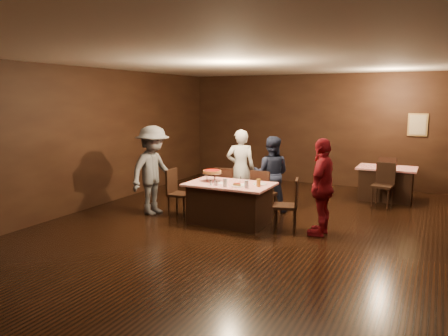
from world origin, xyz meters
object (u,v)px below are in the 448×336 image
at_px(glass_amber, 258,183).
at_px(main_table, 230,203).
at_px(chair_back_far, 389,176).
at_px(pizza_stand, 212,172).
at_px(chair_far_right, 264,193).
at_px(diner_grey_knit, 153,170).
at_px(glass_front_left, 225,183).
at_px(chair_back_near, 383,185).
at_px(diner_red_shirt, 322,187).
at_px(diner_white_jacket, 240,168).
at_px(plate_empty, 260,184).
at_px(chair_far_left, 228,189).
at_px(diner_navy_hoodie, 271,174).
at_px(glass_front_right, 246,184).
at_px(chair_end_left, 180,193).
at_px(back_table, 386,183).
at_px(chair_end_right, 285,205).

bearing_deg(glass_amber, main_table, 175.24).
relative_size(chair_back_far, pizza_stand, 2.50).
distance_m(chair_far_right, diner_grey_knit, 2.29).
relative_size(chair_back_far, glass_front_left, 6.79).
relative_size(chair_back_near, diner_red_shirt, 0.56).
relative_size(diner_white_jacket, glass_amber, 12.11).
relative_size(pizza_stand, glass_amber, 2.71).
xyz_separation_m(main_table, diner_grey_knit, (-1.69, -0.07, 0.52)).
bearing_deg(pizza_stand, main_table, -7.13).
relative_size(plate_empty, glass_amber, 1.79).
bearing_deg(chair_far_left, pizza_stand, 90.64).
distance_m(glass_front_left, glass_amber, 0.60).
bearing_deg(glass_amber, chair_back_far, 65.34).
bearing_deg(glass_amber, pizza_stand, 174.29).
distance_m(diner_navy_hoodie, pizza_stand, 1.41).
xyz_separation_m(diner_grey_knit, diner_red_shirt, (3.42, 0.14, -0.06)).
distance_m(chair_back_near, diner_white_jacket, 3.14).
bearing_deg(pizza_stand, glass_front_right, -19.44).
bearing_deg(pizza_stand, glass_front_left, -37.87).
xyz_separation_m(diner_white_jacket, pizza_stand, (-0.06, -1.21, 0.10)).
bearing_deg(diner_grey_knit, chair_back_far, -38.72).
xyz_separation_m(diner_red_shirt, plate_empty, (-1.18, 0.08, -0.07)).
relative_size(diner_grey_knit, pizza_stand, 4.76).
xyz_separation_m(chair_end_left, glass_front_right, (1.55, -0.25, 0.37)).
height_order(chair_far_right, glass_front_right, chair_far_right).
height_order(chair_far_right, diner_navy_hoodie, diner_navy_hoodie).
distance_m(diner_red_shirt, glass_amber, 1.13).
distance_m(main_table, diner_grey_knit, 1.77).
distance_m(chair_far_right, glass_amber, 0.90).
bearing_deg(glass_front_left, plate_empty, 41.99).
bearing_deg(plate_empty, chair_back_near, 53.01).
bearing_deg(glass_front_right, plate_empty, 75.96).
bearing_deg(diner_navy_hoodie, chair_far_right, 80.02).
distance_m(back_table, diner_navy_hoodie, 3.01).
xyz_separation_m(chair_end_left, diner_grey_knit, (-0.59, -0.07, 0.43)).
xyz_separation_m(chair_back_far, diner_navy_hoodie, (-2.06, -2.76, 0.31)).
bearing_deg(back_table, chair_far_right, -128.02).
height_order(back_table, glass_front_right, glass_front_right).
height_order(diner_navy_hoodie, diner_red_shirt, diner_red_shirt).
bearing_deg(chair_back_near, diner_white_jacket, -144.27).
xyz_separation_m(diner_red_shirt, glass_front_right, (-1.28, -0.32, -0.00)).
bearing_deg(main_table, glass_front_left, -80.54).
xyz_separation_m(chair_end_right, plate_empty, (-0.55, 0.15, 0.30)).
bearing_deg(diner_red_shirt, diner_white_jacket, -117.61).
distance_m(back_table, chair_far_left, 3.86).
relative_size(chair_end_left, glass_front_right, 6.79).
bearing_deg(pizza_stand, plate_empty, 6.01).
relative_size(diner_navy_hoodie, pizza_stand, 4.16).
distance_m(chair_far_left, diner_red_shirt, 2.26).
height_order(chair_far_right, plate_empty, chair_far_right).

